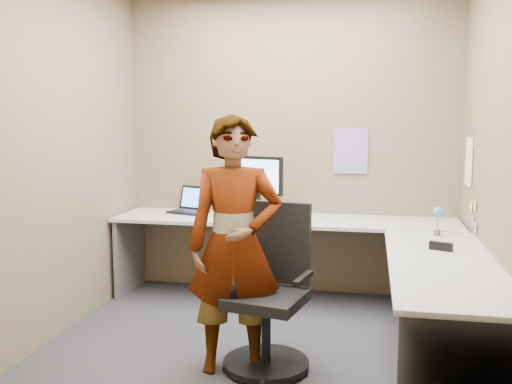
% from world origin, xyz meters
% --- Properties ---
extents(ground, '(3.00, 3.00, 0.00)m').
position_xyz_m(ground, '(0.00, 0.00, 0.00)').
color(ground, '#28272D').
rests_on(ground, ground).
extents(wall_back, '(3.00, 0.00, 3.00)m').
position_xyz_m(wall_back, '(0.00, 1.30, 1.35)').
color(wall_back, brown).
rests_on(wall_back, ground).
extents(wall_right, '(0.00, 2.70, 2.70)m').
position_xyz_m(wall_right, '(1.50, 0.00, 1.35)').
color(wall_right, brown).
rests_on(wall_right, ground).
extents(wall_left, '(0.00, 2.70, 2.70)m').
position_xyz_m(wall_left, '(-1.50, 0.00, 1.35)').
color(wall_left, brown).
rests_on(wall_left, ground).
extents(desk, '(2.98, 2.58, 0.73)m').
position_xyz_m(desk, '(0.44, 0.39, 0.59)').
color(desk, '#A3A3A3').
rests_on(desk, ground).
extents(paper_ream, '(0.37, 0.32, 0.06)m').
position_xyz_m(paper_ream, '(-0.24, 0.95, 0.76)').
color(paper_ream, red).
rests_on(paper_ream, desk).
extents(monitor, '(0.48, 0.22, 0.47)m').
position_xyz_m(monitor, '(-0.24, 0.97, 1.07)').
color(monitor, black).
rests_on(monitor, paper_ream).
extents(laptop, '(0.39, 0.36, 0.23)m').
position_xyz_m(laptop, '(-0.89, 1.13, 0.79)').
color(laptop, black).
rests_on(laptop, desk).
extents(trackball_mouse, '(0.12, 0.08, 0.07)m').
position_xyz_m(trackball_mouse, '(-0.34, 0.79, 0.76)').
color(trackball_mouse, '#B7B7BC').
rests_on(trackball_mouse, desk).
extents(origami, '(0.10, 0.10, 0.06)m').
position_xyz_m(origami, '(-0.41, 0.89, 0.76)').
color(origami, white).
rests_on(origami, desk).
extents(stapler, '(0.15, 0.10, 0.05)m').
position_xyz_m(stapler, '(1.20, -0.01, 0.76)').
color(stapler, black).
rests_on(stapler, desk).
extents(flower, '(0.07, 0.07, 0.22)m').
position_xyz_m(flower, '(1.22, 0.49, 0.87)').
color(flower, brown).
rests_on(flower, desk).
extents(calendar_purple, '(0.30, 0.01, 0.40)m').
position_xyz_m(calendar_purple, '(0.55, 1.29, 1.30)').
color(calendar_purple, '#846BB7').
rests_on(calendar_purple, wall_back).
extents(calendar_white, '(0.01, 0.28, 0.38)m').
position_xyz_m(calendar_white, '(1.49, 0.90, 1.25)').
color(calendar_white, white).
rests_on(calendar_white, wall_right).
extents(sticky_note_a, '(0.01, 0.07, 0.07)m').
position_xyz_m(sticky_note_a, '(1.49, 0.55, 0.95)').
color(sticky_note_a, '#F2E059').
rests_on(sticky_note_a, wall_right).
extents(sticky_note_b, '(0.01, 0.07, 0.07)m').
position_xyz_m(sticky_note_b, '(1.49, 0.60, 0.82)').
color(sticky_note_b, pink).
rests_on(sticky_note_b, wall_right).
extents(sticky_note_c, '(0.01, 0.07, 0.07)m').
position_xyz_m(sticky_note_c, '(1.49, 0.48, 0.80)').
color(sticky_note_c, pink).
rests_on(sticky_note_c, wall_right).
extents(sticky_note_d, '(0.01, 0.07, 0.07)m').
position_xyz_m(sticky_note_d, '(1.49, 0.70, 0.92)').
color(sticky_note_d, '#F2E059').
rests_on(sticky_note_d, wall_right).
extents(office_chair, '(0.58, 0.55, 1.03)m').
position_xyz_m(office_chair, '(0.12, -0.37, 0.42)').
color(office_chair, black).
rests_on(office_chair, ground).
extents(person, '(0.66, 0.51, 1.62)m').
position_xyz_m(person, '(-0.09, -0.46, 0.81)').
color(person, '#999399').
rests_on(person, ground).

